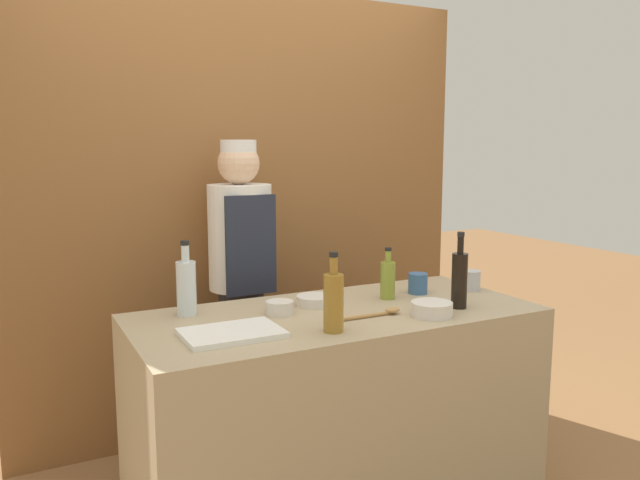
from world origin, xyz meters
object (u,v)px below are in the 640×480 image
object	(u,v)px
cup_steel	(471,281)
sauce_bowl_purple	(315,300)
cup_blue	(418,283)
sauce_bowl_orange	(432,308)
bottle_oil	(388,279)
sauce_bowl_white	(280,307)
cutting_board	(232,333)
chef_center	(241,285)
bottle_clear	(186,286)
bottle_vinegar	(333,301)
wooden_spoon	(380,313)
bottle_soy	(459,278)

from	to	relation	value
cup_steel	sauce_bowl_purple	bearing A→B (deg)	173.41
sauce_bowl_purple	cup_blue	distance (m)	0.53
cup_steel	cup_blue	distance (m)	0.27
sauce_bowl_orange	cup_steel	distance (m)	0.52
bottle_oil	cup_blue	xyz separation A→B (m)	(0.18, 0.02, -0.04)
bottle_oil	cup_steel	xyz separation A→B (m)	(0.44, -0.05, -0.04)
sauce_bowl_white	cup_blue	distance (m)	0.72
cutting_board	cup_steel	bearing A→B (deg)	7.32
sauce_bowl_orange	chef_center	size ratio (longest dim) A/B	0.10
sauce_bowl_white	bottle_clear	distance (m)	0.39
cup_blue	bottle_vinegar	bearing A→B (deg)	-151.11
cup_steel	wooden_spoon	xyz separation A→B (m)	(-0.63, -0.18, -0.03)
bottle_soy	cutting_board	bearing A→B (deg)	176.17
bottle_soy	bottle_clear	world-z (taller)	bottle_soy
sauce_bowl_orange	chef_center	world-z (taller)	chef_center
sauce_bowl_orange	bottle_soy	size ratio (longest dim) A/B	0.52
sauce_bowl_orange	wooden_spoon	xyz separation A→B (m)	(-0.19, 0.10, -0.02)
cup_blue	cup_steel	bearing A→B (deg)	-14.52
sauce_bowl_purple	cup_blue	xyz separation A→B (m)	(0.52, -0.02, 0.02)
bottle_soy	sauce_bowl_orange	bearing A→B (deg)	-164.21
sauce_bowl_orange	bottle_vinegar	xyz separation A→B (m)	(-0.46, -0.01, 0.08)
cup_blue	wooden_spoon	xyz separation A→B (m)	(-0.37, -0.25, -0.03)
sauce_bowl_white	bottle_clear	size ratio (longest dim) A/B	0.37
sauce_bowl_orange	bottle_clear	world-z (taller)	bottle_clear
sauce_bowl_purple	bottle_vinegar	world-z (taller)	bottle_vinegar
cutting_board	bottle_clear	bearing A→B (deg)	100.91
sauce_bowl_purple	sauce_bowl_white	world-z (taller)	sauce_bowl_white
bottle_vinegar	chef_center	size ratio (longest dim) A/B	0.19
bottle_soy	chef_center	bearing A→B (deg)	125.46
bottle_soy	bottle_clear	size ratio (longest dim) A/B	1.06
bottle_soy	cup_blue	xyz separation A→B (m)	(0.00, 0.29, -0.08)
cup_blue	chef_center	distance (m)	0.89
cutting_board	bottle_clear	size ratio (longest dim) A/B	1.15
bottle_soy	bottle_vinegar	distance (m)	0.64
sauce_bowl_white	sauce_bowl_purple	bearing A→B (deg)	18.16
bottle_vinegar	bottle_oil	world-z (taller)	bottle_vinegar
sauce_bowl_orange	cup_blue	size ratio (longest dim) A/B	1.77
cup_steel	cup_blue	xyz separation A→B (m)	(-0.26, 0.07, -0.00)
bottle_oil	cup_blue	distance (m)	0.19
sauce_bowl_purple	cup_steel	size ratio (longest dim) A/B	1.67
sauce_bowl_white	sauce_bowl_orange	world-z (taller)	sauce_bowl_orange
sauce_bowl_white	bottle_soy	xyz separation A→B (m)	(0.72, -0.25, 0.10)
sauce_bowl_white	bottle_clear	xyz separation A→B (m)	(-0.34, 0.16, 0.09)
sauce_bowl_orange	chef_center	bearing A→B (deg)	115.87
bottle_oil	bottle_clear	bearing A→B (deg)	170.77
cup_blue	sauce_bowl_white	bearing A→B (deg)	-176.81
sauce_bowl_purple	cutting_board	world-z (taller)	sauce_bowl_purple
sauce_bowl_white	chef_center	bearing A→B (deg)	83.68
cutting_board	chef_center	bearing A→B (deg)	67.71
cup_blue	sauce_bowl_purple	bearing A→B (deg)	177.44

